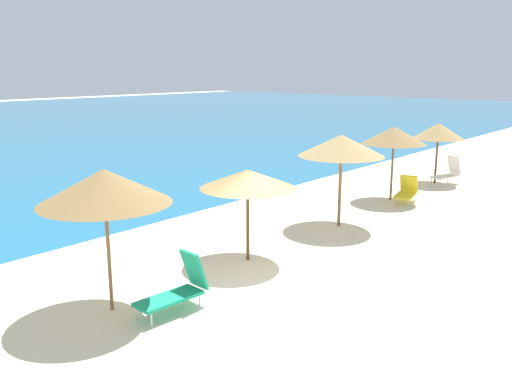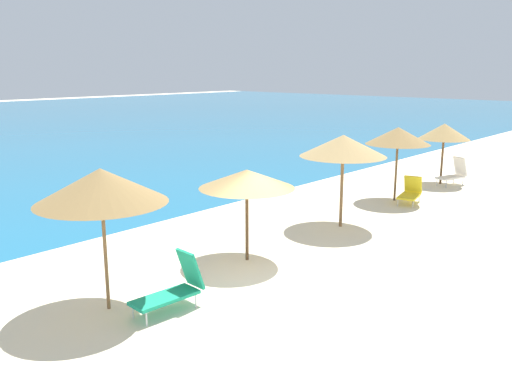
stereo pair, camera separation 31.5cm
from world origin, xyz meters
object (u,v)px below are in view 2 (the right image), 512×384
lounge_chair_1 (410,192)px  beach_umbrella_5 (398,136)px  beach_umbrella_6 (444,132)px  beach_umbrella_4 (343,146)px  lounge_chair_2 (454,174)px  beach_umbrella_2 (101,186)px  lounge_chair_0 (174,288)px  beach_umbrella_3 (247,179)px

lounge_chair_1 → beach_umbrella_5: bearing=-11.9°
beach_umbrella_5 → lounge_chair_1: 2.13m
beach_umbrella_5 → beach_umbrella_6: beach_umbrella_5 is taller
beach_umbrella_4 → beach_umbrella_6: size_ratio=1.11×
beach_umbrella_5 → lounge_chair_2: 4.68m
beach_umbrella_2 → lounge_chair_0: beach_umbrella_2 is taller
beach_umbrella_3 → lounge_chair_0: bearing=-164.2°
lounge_chair_0 → beach_umbrella_4: bearing=-79.9°
beach_umbrella_3 → lounge_chair_1: size_ratio=1.73×
lounge_chair_0 → beach_umbrella_2: bearing=43.8°
beach_umbrella_4 → lounge_chair_2: (8.51, -0.16, -2.06)m
beach_umbrella_6 → lounge_chair_0: bearing=-175.8°
beach_umbrella_5 → lounge_chair_1: (0.01, -0.62, -2.04)m
beach_umbrella_2 → lounge_chair_0: 2.53m
beach_umbrella_6 → lounge_chair_2: bearing=-80.1°
beach_umbrella_4 → beach_umbrella_5: bearing=5.1°
beach_umbrella_4 → lounge_chair_0: size_ratio=1.83×
beach_umbrella_6 → lounge_chair_1: beach_umbrella_6 is taller
beach_umbrella_4 → lounge_chair_1: size_ratio=2.06×
beach_umbrella_6 → lounge_chair_0: size_ratio=1.65×
lounge_chair_0 → lounge_chair_2: 15.94m
beach_umbrella_2 → lounge_chair_2: bearing=-1.4°
beach_umbrella_2 → beach_umbrella_3: (4.08, -0.14, -0.46)m
lounge_chair_2 → beach_umbrella_5: bearing=99.5°
beach_umbrella_3 → beach_umbrella_4: beach_umbrella_4 is taller
lounge_chair_0 → beach_umbrella_3: bearing=-70.2°
lounge_chair_0 → beach_umbrella_6: bearing=-81.8°
beach_umbrella_4 → lounge_chair_0: (-7.42, -0.79, -2.08)m
beach_umbrella_4 → lounge_chair_1: (4.30, -0.24, -2.15)m
beach_umbrella_3 → lounge_chair_0: (-3.20, -0.91, -1.67)m
beach_umbrella_6 → lounge_chair_1: 4.56m
beach_umbrella_5 → beach_umbrella_4: bearing=-174.9°
lounge_chair_1 → beach_umbrella_2: bearing=74.6°
beach_umbrella_5 → lounge_chair_2: beach_umbrella_5 is taller
beach_umbrella_4 → beach_umbrella_5: 4.30m
beach_umbrella_2 → lounge_chair_1: 12.80m
beach_umbrella_4 → lounge_chair_2: bearing=-1.1°
lounge_chair_0 → lounge_chair_1: (11.72, 0.55, -0.07)m
lounge_chair_2 → beach_umbrella_2: bearing=105.3°
beach_umbrella_3 → beach_umbrella_4: bearing=-1.6°
beach_umbrella_2 → beach_umbrella_3: bearing=-2.0°
beach_umbrella_6 → beach_umbrella_2: bearing=-179.6°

